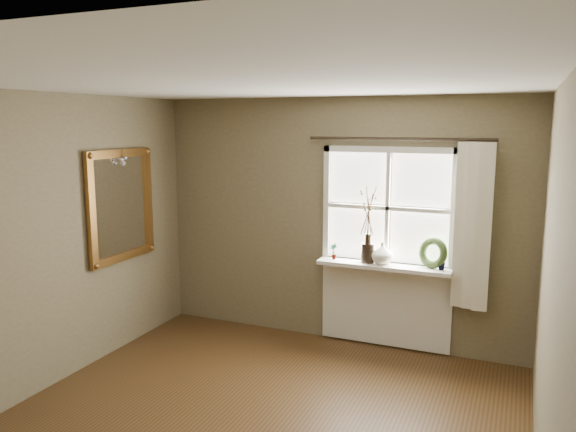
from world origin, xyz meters
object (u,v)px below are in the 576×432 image
(cream_vase, at_px, (382,253))
(wreath, at_px, (433,256))
(dark_jug, at_px, (368,253))
(gilt_mirror, at_px, (121,205))

(cream_vase, xyz_separation_m, wreath, (0.50, 0.04, 0.01))
(wreath, bearing_deg, dark_jug, -152.57)
(dark_jug, relative_size, wreath, 0.65)
(dark_jug, height_order, wreath, wreath)
(wreath, height_order, gilt_mirror, gilt_mirror)
(dark_jug, bearing_deg, gilt_mirror, -158.52)
(wreath, relative_size, gilt_mirror, 0.27)
(cream_vase, bearing_deg, dark_jug, 180.00)
(cream_vase, relative_size, wreath, 0.72)
(gilt_mirror, bearing_deg, dark_jug, 21.48)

